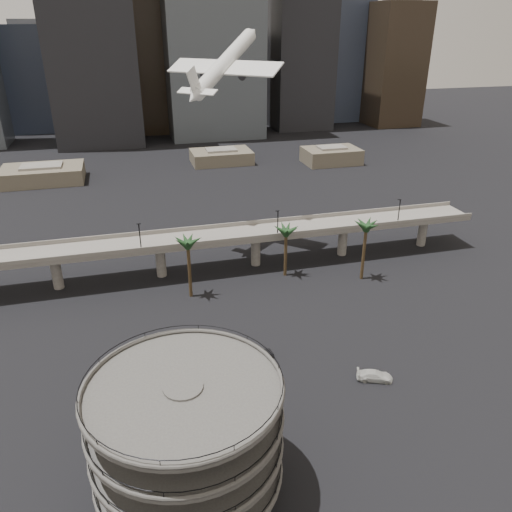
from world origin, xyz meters
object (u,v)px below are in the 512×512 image
object	(u,v)px
parking_ramp	(186,431)
car_c	(375,376)
overpass	(209,241)
airborne_jet	(225,64)
car_a	(215,371)
car_b	(259,355)

from	to	relation	value
parking_ramp	car_c	xyz separation A→B (m)	(31.46, 13.39, -9.02)
overpass	airborne_jet	world-z (taller)	airborne_jet
car_a	overpass	bearing A→B (deg)	-5.28
car_a	car_b	size ratio (longest dim) A/B	0.90
airborne_jet	car_c	xyz separation A→B (m)	(10.26, -62.63, -42.60)
parking_ramp	airborne_jet	xyz separation A→B (m)	(21.20, 76.02, 33.58)
car_b	car_c	bearing A→B (deg)	-129.01
parking_ramp	car_b	distance (m)	29.46
car_a	car_b	distance (m)	8.53
parking_ramp	car_b	bearing A→B (deg)	57.29
parking_ramp	car_b	size ratio (longest dim) A/B	4.56
car_b	car_c	size ratio (longest dim) A/B	0.86
car_b	car_c	distance (m)	19.23
parking_ramp	overpass	size ratio (longest dim) A/B	0.17
car_c	car_b	bearing A→B (deg)	78.77
car_a	car_c	xyz separation A→B (m)	(24.48, -7.79, 0.07)
airborne_jet	car_c	world-z (taller)	airborne_jet
airborne_jet	car_c	bearing A→B (deg)	-127.39
overpass	car_c	world-z (taller)	overpass
overpass	car_c	bearing A→B (deg)	-67.97
overpass	car_a	xyz separation A→B (m)	(-6.03, -37.82, -6.59)
airborne_jet	car_b	size ratio (longest dim) A/B	5.08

